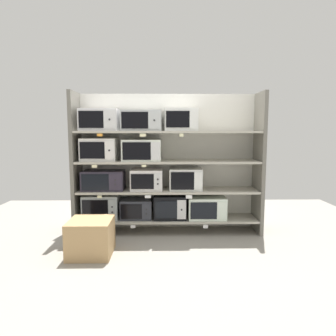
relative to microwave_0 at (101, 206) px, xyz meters
name	(u,v)px	position (x,y,z in m)	size (l,w,h in m)	color
ground	(169,262)	(0.95, -1.00, -0.38)	(6.51, 6.00, 0.02)	gray
back_panel	(168,162)	(0.95, 0.25, 0.61)	(2.71, 0.04, 1.97)	beige
upright_left	(76,164)	(-0.34, 0.00, 0.61)	(0.05, 0.45, 1.97)	#68645B
upright_right	(259,163)	(2.23, 0.00, 0.61)	(0.05, 0.45, 1.97)	#68645B
shelf_0	(168,219)	(0.95, 0.00, -0.18)	(2.51, 0.45, 0.03)	#ADA899
microwave_0	(101,206)	(0.00, 0.00, 0.00)	(0.50, 0.36, 0.34)	#9EA6A6
microwave_1	(137,209)	(0.50, 0.00, -0.03)	(0.44, 0.34, 0.27)	#2F323A
microwave_2	(170,206)	(0.97, 0.00, 0.00)	(0.45, 0.39, 0.33)	black
microwave_3	(206,207)	(1.49, 0.00, -0.02)	(0.53, 0.41, 0.31)	silver
price_tag_0	(98,227)	(-0.01, -0.23, -0.22)	(0.06, 0.00, 0.04)	white
price_tag_1	(133,227)	(0.47, -0.23, -0.22)	(0.07, 0.00, 0.04)	white
price_tag_2	(206,227)	(1.45, -0.23, -0.23)	(0.07, 0.00, 0.05)	white
shelf_1	(168,190)	(0.95, 0.00, 0.23)	(2.51, 0.45, 0.03)	#ADA899
microwave_4	(104,180)	(0.04, 0.00, 0.38)	(0.58, 0.36, 0.27)	#2C2735
microwave_5	(147,179)	(0.65, 0.00, 0.39)	(0.44, 0.37, 0.29)	white
microwave_6	(185,179)	(1.19, 0.00, 0.39)	(0.45, 0.35, 0.30)	silver
price_tag_3	(100,197)	(0.03, -0.23, 0.19)	(0.06, 0.00, 0.04)	beige
price_tag_4	(148,197)	(0.67, -0.23, 0.19)	(0.08, 0.00, 0.04)	white
price_tag_5	(189,197)	(1.23, -0.23, 0.18)	(0.08, 0.00, 0.05)	white
shelf_2	(168,162)	(0.95, 0.00, 0.64)	(2.51, 0.45, 0.03)	#ADA899
microwave_7	(99,150)	(-0.01, 0.00, 0.81)	(0.48, 0.38, 0.31)	silver
microwave_8	(142,150)	(0.58, 0.00, 0.80)	(0.53, 0.42, 0.29)	silver
price_tag_6	(94,166)	(-0.03, -0.23, 0.60)	(0.07, 0.00, 0.04)	beige
price_tag_7	(144,166)	(0.62, -0.23, 0.60)	(0.06, 0.00, 0.03)	beige
shelf_3	(168,132)	(0.95, 0.00, 1.05)	(2.51, 0.45, 0.03)	#ADA899
microwave_9	(100,120)	(0.01, 0.00, 1.21)	(0.51, 0.40, 0.30)	silver
microwave_10	(142,121)	(0.58, 0.00, 1.20)	(0.54, 0.42, 0.28)	#B1B5B5
microwave_11	(181,120)	(1.12, 0.00, 1.22)	(0.44, 0.41, 0.30)	silver
price_tag_8	(100,135)	(0.05, -0.23, 1.01)	(0.07, 0.00, 0.04)	orange
price_tag_9	(143,135)	(0.61, -0.23, 1.01)	(0.08, 0.00, 0.04)	beige
price_tag_10	(181,135)	(1.12, -0.23, 1.01)	(0.05, 0.00, 0.04)	beige
shipping_carton	(91,237)	(0.04, -0.80, -0.16)	(0.49, 0.49, 0.42)	tan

